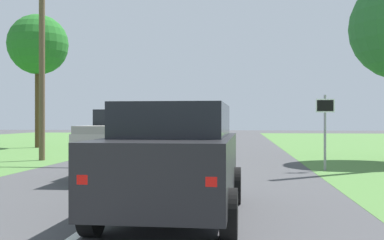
{
  "coord_description": "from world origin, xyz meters",
  "views": [
    {
      "loc": [
        2.34,
        -2.36,
        1.65
      ],
      "look_at": [
        0.47,
        14.8,
        1.64
      ],
      "focal_mm": 42.82,
      "sensor_mm": 36.0,
      "label": 1
    }
  ],
  "objects": [
    {
      "name": "traffic_light",
      "position": [
        -3.91,
        15.44,
        5.25
      ],
      "size": [
        7.26,
        0.4,
        8.0
      ],
      "color": "brown",
      "rests_on": "ground_plane"
    },
    {
      "name": "keep_moving_sign",
      "position": [
        5.03,
        12.84,
        1.57
      ],
      "size": [
        0.6,
        0.09,
        2.46
      ],
      "color": "gray",
      "rests_on": "ground_plane"
    },
    {
      "name": "extra_tree_1",
      "position": [
        -9.67,
        23.6,
        6.07
      ],
      "size": [
        3.54,
        3.54,
        7.89
      ],
      "color": "#4C351E",
      "rests_on": "ground_plane"
    },
    {
      "name": "red_suv_near",
      "position": [
        1.22,
        5.35,
        1.02
      ],
      "size": [
        2.22,
        4.5,
        1.92
      ],
      "color": "black",
      "rests_on": "ground_plane"
    },
    {
      "name": "pickup_truck_lead",
      "position": [
        -0.87,
        11.13,
        0.99
      ],
      "size": [
        2.3,
        5.55,
        1.94
      ],
      "color": "#B7B2A8",
      "rests_on": "ground_plane"
    },
    {
      "name": "ground_plane",
      "position": [
        0.0,
        9.19,
        0.0
      ],
      "size": [
        120.0,
        120.0,
        0.0
      ],
      "primitive_type": "plane",
      "color": "#424244"
    }
  ]
}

